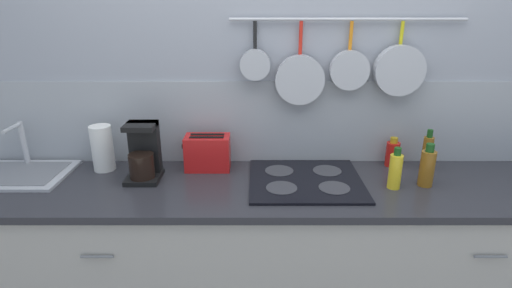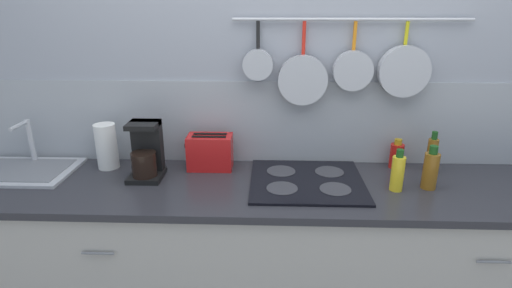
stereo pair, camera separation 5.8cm
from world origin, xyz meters
name	(u,v)px [view 1 (the left image)]	position (x,y,z in m)	size (l,w,h in m)	color
wall_back	(288,93)	(0.00, 0.34, 1.27)	(7.20, 0.15, 2.60)	#999EA8
cabinet_base	(288,268)	(0.00, 0.00, 0.43)	(3.32, 0.59, 0.87)	#B7B2A8
countertop	(290,188)	(0.00, 0.00, 0.88)	(3.36, 0.61, 0.03)	#2D2D33
sink_basin	(15,172)	(-1.37, 0.11, 0.92)	(0.54, 0.36, 0.24)	#B7BABF
paper_towel_roll	(103,148)	(-0.94, 0.19, 1.02)	(0.11, 0.11, 0.24)	white
coffee_maker	(144,156)	(-0.71, 0.09, 1.02)	(0.16, 0.18, 0.28)	black
toaster	(209,152)	(-0.41, 0.20, 0.99)	(0.24, 0.13, 0.18)	red
cooktop	(306,180)	(0.08, 0.04, 0.91)	(0.54, 0.50, 0.01)	black
bottle_cooking_wine	(396,171)	(0.48, -0.03, 0.99)	(0.06, 0.06, 0.20)	yellow
bottle_dish_soap	(394,153)	(0.56, 0.24, 0.97)	(0.07, 0.07, 0.16)	red
bottle_sesame_oil	(428,167)	(0.64, 0.00, 0.99)	(0.07, 0.07, 0.21)	#8C5919
bottle_hot_sauce	(428,153)	(0.71, 0.18, 1.00)	(0.05, 0.05, 0.22)	#8C5919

